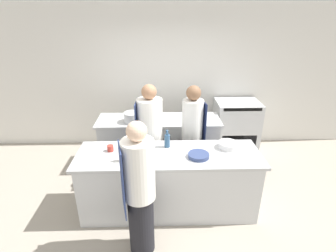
{
  "coord_description": "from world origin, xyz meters",
  "views": [
    {
      "loc": [
        -0.09,
        -3.04,
        2.64
      ],
      "look_at": [
        0.0,
        0.35,
        1.15
      ],
      "focal_mm": 28.0,
      "sensor_mm": 36.0,
      "label": 1
    }
  ],
  "objects_px": {
    "bottle_olive_oil": "(167,140)",
    "bottle_vinegar": "(124,155)",
    "stockpot": "(132,117)",
    "chef_at_pass_far": "(150,137)",
    "bowl_mixing_large": "(228,145)",
    "chef_at_stove": "(192,135)",
    "bottle_wine": "(136,153)",
    "bottle_cooking_oil": "(140,136)",
    "oven_range": "(236,126)",
    "chef_at_prep_near": "(139,192)",
    "bowl_prep_small": "(199,155)",
    "cup": "(110,148)"
  },
  "relations": [
    {
      "from": "oven_range",
      "to": "bowl_mixing_large",
      "type": "xyz_separation_m",
      "value": [
        -0.57,
        -1.6,
        0.43
      ]
    },
    {
      "from": "chef_at_prep_near",
      "to": "bowl_prep_small",
      "type": "distance_m",
      "value": 0.95
    },
    {
      "from": "bottle_cooking_oil",
      "to": "bowl_prep_small",
      "type": "distance_m",
      "value": 0.89
    },
    {
      "from": "chef_at_prep_near",
      "to": "bowl_mixing_large",
      "type": "bearing_deg",
      "value": -66.95
    },
    {
      "from": "chef_at_pass_far",
      "to": "cup",
      "type": "xyz_separation_m",
      "value": [
        -0.52,
        -0.53,
        0.1
      ]
    },
    {
      "from": "bottle_olive_oil",
      "to": "bowl_prep_small",
      "type": "xyz_separation_m",
      "value": [
        0.4,
        -0.3,
        -0.08
      ]
    },
    {
      "from": "bottle_cooking_oil",
      "to": "stockpot",
      "type": "bearing_deg",
      "value": 102.82
    },
    {
      "from": "chef_at_pass_far",
      "to": "bottle_vinegar",
      "type": "bearing_deg",
      "value": 161.65
    },
    {
      "from": "bottle_olive_oil",
      "to": "bottle_vinegar",
      "type": "bearing_deg",
      "value": -146.82
    },
    {
      "from": "bottle_olive_oil",
      "to": "bowl_mixing_large",
      "type": "height_order",
      "value": "bottle_olive_oil"
    },
    {
      "from": "bowl_mixing_large",
      "to": "bowl_prep_small",
      "type": "distance_m",
      "value": 0.5
    },
    {
      "from": "chef_at_prep_near",
      "to": "bottle_cooking_oil",
      "type": "bearing_deg",
      "value": -9.61
    },
    {
      "from": "bottle_vinegar",
      "to": "bowl_mixing_large",
      "type": "height_order",
      "value": "bottle_vinegar"
    },
    {
      "from": "chef_at_prep_near",
      "to": "chef_at_stove",
      "type": "xyz_separation_m",
      "value": [
        0.73,
        1.4,
        -0.01
      ]
    },
    {
      "from": "cup",
      "to": "chef_at_stove",
      "type": "bearing_deg",
      "value": 26.77
    },
    {
      "from": "bottle_cooking_oil",
      "to": "chef_at_pass_far",
      "type": "bearing_deg",
      "value": 67.59
    },
    {
      "from": "bottle_olive_oil",
      "to": "bowl_mixing_large",
      "type": "distance_m",
      "value": 0.85
    },
    {
      "from": "oven_range",
      "to": "bottle_cooking_oil",
      "type": "xyz_separation_m",
      "value": [
        -1.8,
        -1.43,
        0.5
      ]
    },
    {
      "from": "oven_range",
      "to": "cup",
      "type": "distance_m",
      "value": 2.77
    },
    {
      "from": "bottle_wine",
      "to": "bottle_olive_oil",
      "type": "bearing_deg",
      "value": 42.37
    },
    {
      "from": "chef_at_prep_near",
      "to": "bowl_mixing_large",
      "type": "distance_m",
      "value": 1.45
    },
    {
      "from": "chef_at_stove",
      "to": "bottle_olive_oil",
      "type": "xyz_separation_m",
      "value": [
        -0.41,
        -0.5,
        0.17
      ]
    },
    {
      "from": "oven_range",
      "to": "cup",
      "type": "bearing_deg",
      "value": -143.06
    },
    {
      "from": "bottle_cooking_oil",
      "to": "bowl_prep_small",
      "type": "height_order",
      "value": "bottle_cooking_oil"
    },
    {
      "from": "chef_at_stove",
      "to": "bowl_prep_small",
      "type": "height_order",
      "value": "chef_at_stove"
    },
    {
      "from": "chef_at_stove",
      "to": "bottle_wine",
      "type": "distance_m",
      "value": 1.19
    },
    {
      "from": "chef_at_pass_far",
      "to": "bowl_mixing_large",
      "type": "relative_size",
      "value": 6.29
    },
    {
      "from": "bottle_vinegar",
      "to": "cup",
      "type": "relative_size",
      "value": 2.6
    },
    {
      "from": "chef_at_pass_far",
      "to": "bottle_wine",
      "type": "xyz_separation_m",
      "value": [
        -0.14,
        -0.79,
        0.17
      ]
    },
    {
      "from": "bowl_prep_small",
      "to": "stockpot",
      "type": "distance_m",
      "value": 1.55
    },
    {
      "from": "chef_at_stove",
      "to": "bowl_mixing_large",
      "type": "xyz_separation_m",
      "value": [
        0.43,
        -0.55,
        0.11
      ]
    },
    {
      "from": "bottle_vinegar",
      "to": "stockpot",
      "type": "xyz_separation_m",
      "value": [
        -0.01,
        1.27,
        -0.0
      ]
    },
    {
      "from": "oven_range",
      "to": "chef_at_prep_near",
      "type": "relative_size",
      "value": 0.62
    },
    {
      "from": "bowl_prep_small",
      "to": "chef_at_pass_far",
      "type": "bearing_deg",
      "value": 132.08
    },
    {
      "from": "oven_range",
      "to": "bowl_mixing_large",
      "type": "height_order",
      "value": "oven_range"
    },
    {
      "from": "oven_range",
      "to": "cup",
      "type": "relative_size",
      "value": 12.23
    },
    {
      "from": "chef_at_prep_near",
      "to": "bottle_wine",
      "type": "bearing_deg",
      "value": -5.48
    },
    {
      "from": "bottle_cooking_oil",
      "to": "chef_at_stove",
      "type": "bearing_deg",
      "value": 25.77
    },
    {
      "from": "bottle_vinegar",
      "to": "bottle_wine",
      "type": "xyz_separation_m",
      "value": [
        0.16,
        0.0,
        0.02
      ]
    },
    {
      "from": "bowl_mixing_large",
      "to": "bowl_prep_small",
      "type": "relative_size",
      "value": 0.96
    },
    {
      "from": "chef_at_prep_near",
      "to": "bowl_mixing_large",
      "type": "xyz_separation_m",
      "value": [
        1.17,
        0.85,
        0.1
      ]
    },
    {
      "from": "cup",
      "to": "stockpot",
      "type": "distance_m",
      "value": 1.03
    },
    {
      "from": "stockpot",
      "to": "bowl_mixing_large",
      "type": "bearing_deg",
      "value": -34.35
    },
    {
      "from": "chef_at_pass_far",
      "to": "bottle_cooking_oil",
      "type": "xyz_separation_m",
      "value": [
        -0.13,
        -0.32,
        0.18
      ]
    },
    {
      "from": "oven_range",
      "to": "chef_at_stove",
      "type": "relative_size",
      "value": 0.63
    },
    {
      "from": "chef_at_pass_far",
      "to": "bowl_mixing_large",
      "type": "height_order",
      "value": "chef_at_pass_far"
    },
    {
      "from": "bottle_cooking_oil",
      "to": "cup",
      "type": "xyz_separation_m",
      "value": [
        -0.38,
        -0.21,
        -0.08
      ]
    },
    {
      "from": "bottle_wine",
      "to": "bottle_cooking_oil",
      "type": "bearing_deg",
      "value": 88.71
    },
    {
      "from": "chef_at_pass_far",
      "to": "stockpot",
      "type": "height_order",
      "value": "chef_at_pass_far"
    },
    {
      "from": "chef_at_prep_near",
      "to": "bowl_mixing_large",
      "type": "relative_size",
      "value": 6.25
    }
  ]
}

